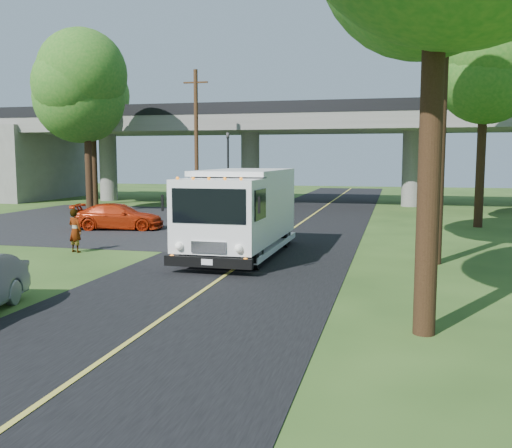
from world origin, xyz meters
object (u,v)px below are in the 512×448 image
(step_van, at_px, (241,210))
(pedestrian, at_px, (75,231))
(tree_left_lot, at_px, (87,86))
(tree_left_far, at_px, (94,103))
(utility_pole, at_px, (196,140))
(tree_right_far, at_px, (490,59))
(traffic_signal, at_px, (228,162))
(red_sedan, at_px, (119,217))

(step_van, xyz_separation_m, pedestrian, (-6.20, -0.68, -0.85))
(tree_left_lot, bearing_deg, tree_left_far, 116.57)
(utility_pole, xyz_separation_m, tree_right_far, (16.71, -4.16, 3.71))
(tree_right_far, xyz_separation_m, tree_left_lot, (-23.00, 2.00, -0.40))
(traffic_signal, bearing_deg, utility_pole, -126.87)
(utility_pole, relative_size, tree_left_far, 0.91)
(traffic_signal, relative_size, tree_left_lot, 0.50)
(utility_pole, xyz_separation_m, red_sedan, (-0.79, -9.19, -3.96))
(tree_left_far, height_order, red_sedan, tree_left_far)
(tree_right_far, height_order, pedestrian, tree_right_far)
(utility_pole, distance_m, pedestrian, 16.25)
(red_sedan, bearing_deg, tree_left_far, 22.56)
(step_van, bearing_deg, pedestrian, -173.24)
(utility_pole, bearing_deg, pedestrian, -86.99)
(traffic_signal, xyz_separation_m, pedestrian, (-0.67, -17.78, -2.38))
(red_sedan, xyz_separation_m, pedestrian, (1.62, -6.59, 0.18))
(tree_right_far, bearing_deg, tree_left_far, 162.90)
(tree_left_far, bearing_deg, pedestrian, -62.71)
(utility_pole, bearing_deg, tree_right_far, -14.00)
(tree_right_far, relative_size, red_sedan, 2.51)
(traffic_signal, bearing_deg, step_van, -72.09)
(traffic_signal, xyz_separation_m, tree_left_far, (-10.79, 1.84, 4.25))
(tree_left_lot, bearing_deg, step_van, -44.17)
(utility_pole, distance_m, tree_left_far, 10.45)
(utility_pole, relative_size, tree_right_far, 0.82)
(traffic_signal, distance_m, tree_left_far, 11.75)
(tree_right_far, relative_size, tree_left_lot, 1.05)
(tree_left_far, bearing_deg, tree_right_far, -17.10)
(tree_left_lot, xyz_separation_m, pedestrian, (7.12, -13.62, -7.08))
(utility_pole, relative_size, pedestrian, 5.49)
(utility_pole, relative_size, red_sedan, 2.06)
(traffic_signal, distance_m, tree_right_far, 17.18)
(red_sedan, bearing_deg, tree_left_lot, 27.48)
(utility_pole, distance_m, tree_left_lot, 7.43)
(tree_left_lot, bearing_deg, tree_right_far, -4.97)
(traffic_signal, distance_m, pedestrian, 17.96)
(utility_pole, bearing_deg, traffic_signal, 53.13)
(traffic_signal, distance_m, step_van, 18.05)
(utility_pole, xyz_separation_m, step_van, (7.03, -15.11, -2.92))
(step_van, height_order, pedestrian, step_van)
(traffic_signal, height_order, red_sedan, traffic_signal)
(red_sedan, bearing_deg, step_van, -137.66)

